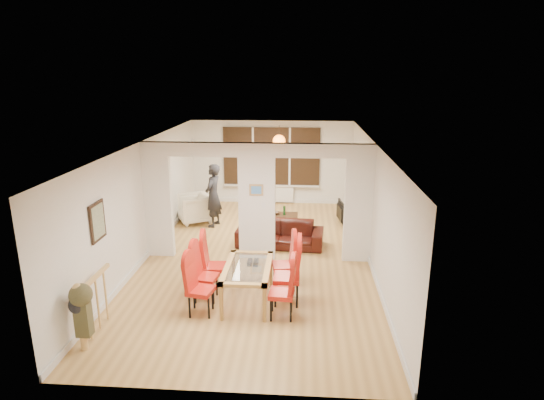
# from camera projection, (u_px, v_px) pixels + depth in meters

# --- Properties ---
(floor) EXTENTS (5.00, 9.00, 0.01)m
(floor) POSITION_uv_depth(u_px,v_px,m) (257.00, 257.00, 10.27)
(floor) COLOR tan
(floor) RESTS_ON ground
(room_walls) EXTENTS (5.00, 9.00, 2.60)m
(room_walls) POSITION_uv_depth(u_px,v_px,m) (257.00, 202.00, 9.92)
(room_walls) COLOR silver
(room_walls) RESTS_ON floor
(divider_wall) EXTENTS (5.00, 0.18, 2.60)m
(divider_wall) POSITION_uv_depth(u_px,v_px,m) (257.00, 202.00, 9.92)
(divider_wall) COLOR white
(divider_wall) RESTS_ON floor
(bay_window_blinds) EXTENTS (3.00, 0.08, 1.80)m
(bay_window_blinds) POSITION_uv_depth(u_px,v_px,m) (271.00, 156.00, 14.12)
(bay_window_blinds) COLOR black
(bay_window_blinds) RESTS_ON room_walls
(radiator) EXTENTS (1.40, 0.08, 0.50)m
(radiator) POSITION_uv_depth(u_px,v_px,m) (271.00, 194.00, 14.41)
(radiator) COLOR white
(radiator) RESTS_ON floor
(pendant_light) EXTENTS (0.36, 0.36, 0.36)m
(pendant_light) POSITION_uv_depth(u_px,v_px,m) (279.00, 141.00, 12.83)
(pendant_light) COLOR orange
(pendant_light) RESTS_ON room_walls
(stair_newel) EXTENTS (0.40, 1.20, 1.10)m
(stair_newel) POSITION_uv_depth(u_px,v_px,m) (96.00, 300.00, 7.21)
(stair_newel) COLOR tan
(stair_newel) RESTS_ON floor
(wall_poster) EXTENTS (0.04, 0.52, 0.67)m
(wall_poster) POSITION_uv_depth(u_px,v_px,m) (97.00, 221.00, 7.70)
(wall_poster) COLOR gray
(wall_poster) RESTS_ON room_walls
(pillar_photo) EXTENTS (0.30, 0.03, 0.25)m
(pillar_photo) POSITION_uv_depth(u_px,v_px,m) (256.00, 190.00, 9.74)
(pillar_photo) COLOR #4C8CD8
(pillar_photo) RESTS_ON divider_wall
(dining_table) EXTENTS (0.83, 1.47, 0.69)m
(dining_table) POSITION_uv_depth(u_px,v_px,m) (248.00, 284.00, 8.22)
(dining_table) COLOR #B88743
(dining_table) RESTS_ON floor
(dining_chair_la) EXTENTS (0.49, 0.49, 1.02)m
(dining_chair_la) POSITION_uv_depth(u_px,v_px,m) (201.00, 286.00, 7.76)
(dining_chair_la) COLOR red
(dining_chair_la) RESTS_ON floor
(dining_chair_lb) EXTENTS (0.46, 0.46, 1.03)m
(dining_chair_lb) POSITION_uv_depth(u_px,v_px,m) (205.00, 274.00, 8.25)
(dining_chair_lb) COLOR red
(dining_chair_lb) RESTS_ON floor
(dining_chair_lc) EXTENTS (0.44, 0.44, 1.05)m
(dining_chair_lc) POSITION_uv_depth(u_px,v_px,m) (214.00, 263.00, 8.68)
(dining_chair_lc) COLOR red
(dining_chair_lc) RESTS_ON floor
(dining_chair_ra) EXTENTS (0.44, 0.44, 1.03)m
(dining_chair_ra) POSITION_uv_depth(u_px,v_px,m) (281.00, 289.00, 7.65)
(dining_chair_ra) COLOR red
(dining_chair_ra) RESTS_ON floor
(dining_chair_rb) EXTENTS (0.47, 0.47, 1.16)m
(dining_chair_rb) POSITION_uv_depth(u_px,v_px,m) (287.00, 273.00, 8.12)
(dining_chair_rb) COLOR red
(dining_chair_rb) RESTS_ON floor
(dining_chair_rc) EXTENTS (0.48, 0.48, 1.04)m
(dining_chair_rc) POSITION_uv_depth(u_px,v_px,m) (284.00, 262.00, 8.73)
(dining_chair_rc) COLOR red
(dining_chair_rc) RESTS_ON floor
(sofa) EXTENTS (2.11, 0.97, 0.60)m
(sofa) POSITION_uv_depth(u_px,v_px,m) (280.00, 234.00, 10.89)
(sofa) COLOR black
(sofa) RESTS_ON floor
(armchair) EXTENTS (1.14, 1.15, 0.78)m
(armchair) POSITION_uv_depth(u_px,v_px,m) (194.00, 208.00, 12.59)
(armchair) COLOR #F0E6CB
(armchair) RESTS_ON floor
(person) EXTENTS (0.70, 0.54, 1.71)m
(person) POSITION_uv_depth(u_px,v_px,m) (213.00, 195.00, 12.14)
(person) COLOR black
(person) RESTS_ON floor
(television) EXTENTS (1.00, 0.27, 0.57)m
(television) POSITION_uv_depth(u_px,v_px,m) (339.00, 213.00, 12.53)
(television) COLOR black
(television) RESTS_ON floor
(coffee_table) EXTENTS (1.16, 0.69, 0.25)m
(coffee_table) POSITION_uv_depth(u_px,v_px,m) (278.00, 219.00, 12.56)
(coffee_table) COLOR #352112
(coffee_table) RESTS_ON floor
(bottle) EXTENTS (0.07, 0.07, 0.27)m
(bottle) POSITION_uv_depth(u_px,v_px,m) (284.00, 210.00, 12.44)
(bottle) COLOR #143F19
(bottle) RESTS_ON coffee_table
(bowl) EXTENTS (0.23, 0.23, 0.06)m
(bowl) POSITION_uv_depth(u_px,v_px,m) (275.00, 213.00, 12.55)
(bowl) COLOR #352112
(bowl) RESTS_ON coffee_table
(shoes) EXTENTS (0.23, 0.25, 0.10)m
(shoes) POSITION_uv_depth(u_px,v_px,m) (253.00, 263.00, 9.86)
(shoes) COLOR black
(shoes) RESTS_ON floor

